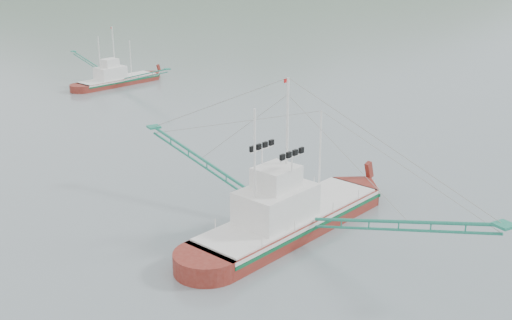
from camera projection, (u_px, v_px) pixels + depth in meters
ground at (300, 229)px, 43.69m from camera, size 1200.00×1200.00×0.00m
main_boat at (290, 201)px, 42.61m from camera, size 16.04×27.33×11.38m
bg_boat_far at (117, 73)px, 88.04m from camera, size 12.09×20.61×8.57m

